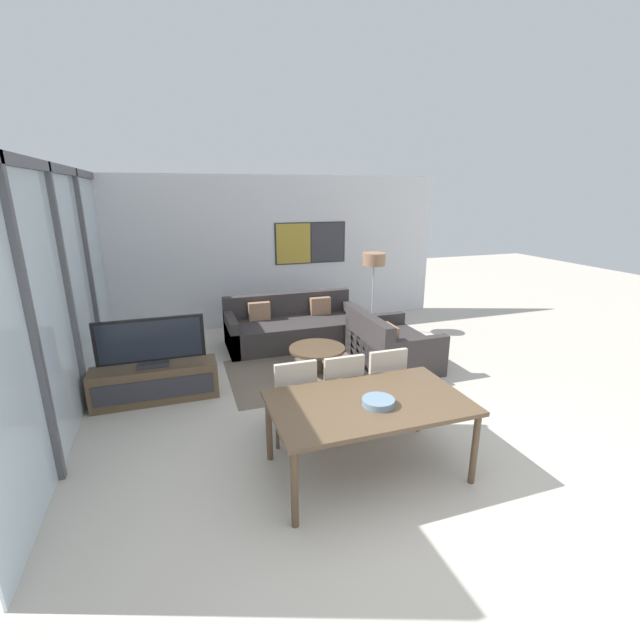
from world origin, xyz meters
The scene contains 15 objects.
ground_plane centered at (0.00, 0.00, 0.00)m, with size 24.00×24.00×0.00m, color beige.
wall_back centered at (0.02, 5.49, 1.40)m, with size 6.83×0.09×2.80m.
window_wall_left centered at (-2.91, 2.75, 1.53)m, with size 0.07×5.49×2.80m.
area_rug centered at (0.08, 2.91, 0.00)m, with size 2.51×1.64×0.01m.
tv_console centered at (-2.09, 2.71, 0.23)m, with size 1.49×0.41×0.46m.
television centered at (-2.09, 2.71, 0.76)m, with size 1.26×0.20×0.61m.
sofa_main centered at (0.08, 4.23, 0.27)m, with size 2.26×1.00×0.80m.
sofa_side centered at (1.18, 2.84, 0.27)m, with size 1.00×1.38×0.80m.
coffee_table centered at (0.08, 2.91, 0.28)m, with size 0.80×0.80×0.37m.
dining_table centered at (-0.20, 0.59, 0.66)m, with size 1.75×1.04×0.72m.
dining_chair_left centered at (-0.71, 1.31, 0.50)m, with size 0.46×0.46×0.92m.
dining_chair_centre centered at (-0.20, 1.30, 0.50)m, with size 0.46×0.46×0.92m.
dining_chair_right centered at (0.31, 1.32, 0.50)m, with size 0.46×0.46×0.92m.
fruit_bowl centered at (-0.16, 0.48, 0.76)m, with size 0.29×0.29×0.06m.
floor_lamp centered at (1.61, 4.32, 1.27)m, with size 0.40×0.40×1.47m.
Camera 1 is at (-1.71, -2.53, 2.50)m, focal length 24.00 mm.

